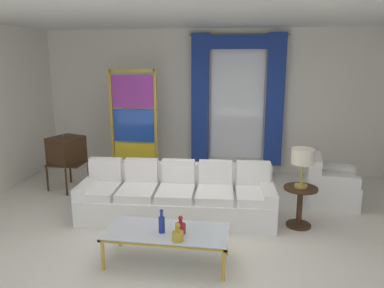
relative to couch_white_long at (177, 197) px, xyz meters
name	(u,v)px	position (x,y,z in m)	size (l,w,h in m)	color
ground_plane	(187,229)	(0.22, -0.43, -0.31)	(16.00, 16.00, 0.00)	silver
wall_rear	(211,101)	(0.22, 2.63, 1.19)	(8.00, 0.12, 3.00)	white
ceiling_slab	(195,15)	(0.22, 0.37, 2.71)	(8.00, 7.60, 0.04)	white
curtained_window	(237,91)	(0.79, 2.47, 1.43)	(2.00, 0.17, 2.70)	white
couch_white_long	(177,197)	(0.00, 0.00, 0.00)	(2.97, 1.12, 0.86)	white
coffee_table	(167,233)	(0.14, -1.34, 0.07)	(1.47, 0.65, 0.41)	silver
bottle_blue_decanter	(181,227)	(0.31, -1.38, 0.18)	(0.12, 0.12, 0.22)	maroon
bottle_crystal_tall	(162,223)	(0.09, -1.39, 0.22)	(0.07, 0.07, 0.29)	navy
bottle_amber_squat	(178,235)	(0.32, -1.56, 0.17)	(0.13, 0.13, 0.21)	gold
vintage_tv	(66,151)	(-2.26, 0.92, 0.42)	(0.67, 0.72, 1.35)	#382314
armchair_white	(328,186)	(2.42, 0.96, -0.02)	(0.91, 0.90, 0.80)	white
stained_glass_divider	(134,128)	(-1.19, 1.67, 0.75)	(0.95, 0.05, 2.20)	gold
peacock_figurine	(150,175)	(-0.78, 1.29, -0.09)	(0.44, 0.60, 0.50)	beige
round_side_table	(300,203)	(1.82, -0.07, 0.05)	(0.48, 0.48, 0.59)	#382314
table_lamp_brass	(303,158)	(1.82, -0.07, 0.72)	(0.32, 0.32, 0.57)	#B29338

